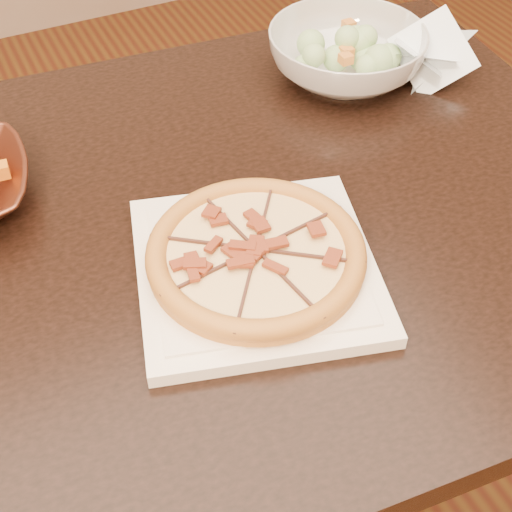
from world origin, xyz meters
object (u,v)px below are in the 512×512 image
object	(u,v)px
dining_table	(154,293)
salad_bowl	(346,54)
plate	(256,268)
pizza	(256,254)

from	to	relation	value
dining_table	salad_bowl	world-z (taller)	salad_bowl
dining_table	salad_bowl	distance (m)	0.48
salad_bowl	dining_table	bearing A→B (deg)	-153.65
salad_bowl	plate	bearing A→B (deg)	-134.15
plate	pizza	bearing A→B (deg)	162.90
pizza	plate	bearing A→B (deg)	-17.10
dining_table	plate	bearing A→B (deg)	-52.75
dining_table	pizza	world-z (taller)	pizza
pizza	salad_bowl	distance (m)	0.45
plate	pizza	xyz separation A→B (m)	(-0.00, 0.00, 0.02)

